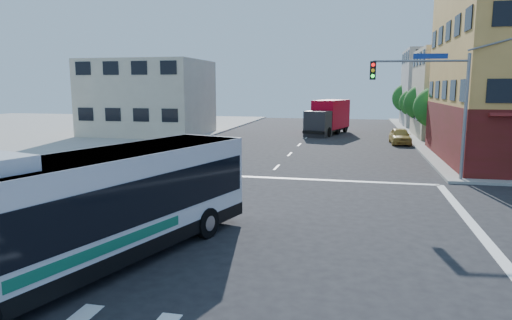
# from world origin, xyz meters

# --- Properties ---
(ground) EXTENTS (120.00, 120.00, 0.00)m
(ground) POSITION_xyz_m (0.00, 0.00, 0.00)
(ground) COLOR black
(ground) RESTS_ON ground
(sidewalk_nw) EXTENTS (50.00, 50.00, 0.15)m
(sidewalk_nw) POSITION_xyz_m (-35.00, 35.00, 0.07)
(sidewalk_nw) COLOR #99978E
(sidewalk_nw) RESTS_ON ground
(building_east_near) EXTENTS (12.06, 10.06, 9.00)m
(building_east_near) POSITION_xyz_m (16.98, 33.98, 4.51)
(building_east_near) COLOR #BFB292
(building_east_near) RESTS_ON ground
(building_east_far) EXTENTS (12.06, 10.06, 10.00)m
(building_east_far) POSITION_xyz_m (16.98, 47.98, 5.01)
(building_east_far) COLOR #A8A9A3
(building_east_far) RESTS_ON ground
(building_west) EXTENTS (12.06, 10.06, 8.00)m
(building_west) POSITION_xyz_m (-17.02, 29.98, 4.01)
(building_west) COLOR beige
(building_west) RESTS_ON ground
(signal_mast_ne) EXTENTS (7.91, 1.13, 8.07)m
(signal_mast_ne) POSITION_xyz_m (9.08, 10.62, 4.98)
(signal_mast_ne) COLOR slate
(signal_mast_ne) RESTS_ON ground
(street_tree_a) EXTENTS (3.60, 3.60, 5.53)m
(street_tree_a) POSITION_xyz_m (11.90, 27.92, 3.59)
(street_tree_a) COLOR #3B2515
(street_tree_a) RESTS_ON ground
(street_tree_b) EXTENTS (3.80, 3.80, 5.79)m
(street_tree_b) POSITION_xyz_m (11.90, 35.92, 3.75)
(street_tree_b) COLOR #3B2515
(street_tree_b) RESTS_ON ground
(street_tree_c) EXTENTS (3.40, 3.40, 5.29)m
(street_tree_c) POSITION_xyz_m (11.90, 43.92, 3.46)
(street_tree_c) COLOR #3B2515
(street_tree_c) RESTS_ON ground
(street_tree_d) EXTENTS (4.00, 4.00, 6.03)m
(street_tree_d) POSITION_xyz_m (11.90, 51.92, 3.88)
(street_tree_d) COLOR #3B2515
(street_tree_d) RESTS_ON ground
(transit_bus) EXTENTS (6.21, 12.68, 3.69)m
(transit_bus) POSITION_xyz_m (-2.32, -4.85, 1.80)
(transit_bus) COLOR black
(transit_bus) RESTS_ON ground
(box_truck) EXTENTS (4.65, 8.66, 3.74)m
(box_truck) POSITION_xyz_m (1.89, 34.93, 1.82)
(box_truck) COLOR black
(box_truck) RESTS_ON ground
(parked_car) EXTENTS (1.87, 4.39, 1.48)m
(parked_car) POSITION_xyz_m (8.96, 27.63, 0.74)
(parked_car) COLOR gold
(parked_car) RESTS_ON ground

